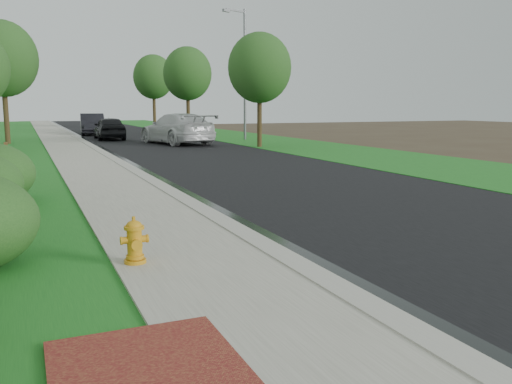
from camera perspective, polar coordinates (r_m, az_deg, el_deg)
name	(u,v)px	position (r m, az deg, el deg)	size (l,w,h in m)	color
ground	(330,313)	(6.30, 7.78, -12.48)	(120.00, 120.00, 0.00)	#3C2E21
road	(137,137)	(40.79, -12.45, 5.67)	(8.00, 90.00, 0.02)	black
curb	(77,138)	(40.21, -18.36, 5.45)	(0.40, 90.00, 0.12)	#99978B
wet_gutter	(82,138)	(40.25, -17.86, 5.42)	(0.50, 90.00, 0.00)	black
sidewalk	(57,138)	(40.12, -20.21, 5.33)	(2.20, 90.00, 0.10)	gray
grass_strip	(27,139)	(40.07, -22.93, 5.14)	(1.60, 90.00, 0.06)	#1A5D1B
verge_far	(225,135)	(42.63, -3.26, 6.02)	(6.00, 90.00, 0.04)	#1A5D1B
fire_hydrant	(135,242)	(7.85, -12.66, -5.13)	(0.43, 0.35, 0.67)	#C06B16
white_suv	(177,129)	(32.87, -8.33, 6.61)	(2.54, 6.25, 1.81)	silver
dark_car_mid	(109,128)	(38.17, -15.18, 6.52)	(1.82, 4.54, 1.55)	black
dark_car_far	(92,124)	(44.59, -16.84, 6.85)	(1.75, 5.03, 1.66)	black
streetlight	(243,67)	(36.56, -1.38, 13.03)	(1.88, 0.88, 8.49)	slate
tree_near_right	(260,68)	(30.17, 0.38, 12.92)	(3.46, 3.46, 6.23)	#342615
tree_mid_left	(2,59)	(35.78, -25.17, 12.58)	(4.05, 4.05, 7.24)	#342615
tree_mid_right	(187,74)	(43.36, -7.23, 12.25)	(3.76, 3.76, 6.82)	#342615
tree_far_right	(153,77)	(54.88, -10.75, 11.81)	(3.91, 3.91, 7.21)	#342615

